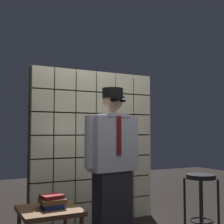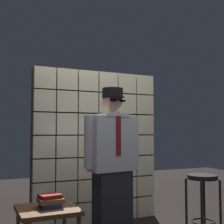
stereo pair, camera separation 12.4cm
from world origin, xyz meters
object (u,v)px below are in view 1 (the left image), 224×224
Objects in this scene: book_stack at (52,202)px; coffee_mug at (57,200)px; side_table at (49,217)px; bar_stool at (201,191)px; standing_person at (113,164)px.

coffee_mug is at bearing 52.25° from book_stack.
coffee_mug reaches higher than side_table.
bar_stool is at bearing -1.40° from coffee_mug.
standing_person is 0.74m from coffee_mug.
side_table is at bearing 177.86° from book_stack.
bar_stool is 1.32× the size of side_table.
side_table is at bearing -169.14° from standing_person.
side_table is 0.14m from book_stack.
bar_stool reaches higher than side_table.
bar_stool is 3.47× the size of book_stack.
bar_stool reaches higher than coffee_mug.
coffee_mug is at bearing 178.60° from bar_stool.
book_stack reaches higher than side_table.
bar_stool is 1.71m from coffee_mug.
standing_person is 13.65× the size of coffee_mug.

